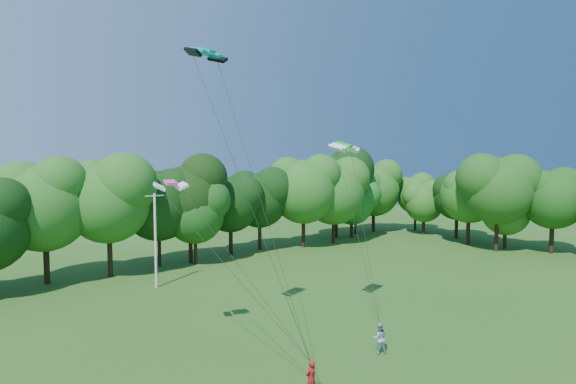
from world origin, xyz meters
TOP-DOWN VIEW (x-y plane):
  - utility_pole at (-0.75, 28.35)m, footprint 1.76×0.22m
  - kite_flyer_left at (-2.67, 4.91)m, footprint 0.70×0.48m
  - kite_flyer_right at (3.96, 5.99)m, footprint 1.19×1.13m
  - kite_teal at (-3.79, 13.10)m, footprint 2.88×1.93m
  - kite_green at (6.21, 11.19)m, footprint 2.87×1.87m
  - kite_pink at (-5.61, 14.34)m, footprint 2.15×1.36m
  - tree_back_center at (6.39, 35.40)m, footprint 8.79×8.79m
  - tree_back_east at (33.17, 35.10)m, footprint 7.23×7.23m
  - tree_flank_east at (40.16, 16.24)m, footprint 9.49×9.49m

SIDE VIEW (x-z plane):
  - kite_flyer_left at x=-2.67m, z-range 0.00..1.84m
  - kite_flyer_right at x=3.96m, z-range 0.00..1.93m
  - utility_pole at x=-0.75m, z-range 0.11..8.88m
  - tree_back_east at x=33.17m, z-range 1.31..11.82m
  - tree_back_center at x=6.39m, z-range 1.59..14.38m
  - tree_flank_east at x=40.16m, z-range 1.72..15.52m
  - kite_pink at x=-5.61m, z-range 10.29..10.62m
  - kite_green at x=6.21m, z-range 12.70..13.18m
  - kite_teal at x=-3.79m, z-range 18.10..18.60m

